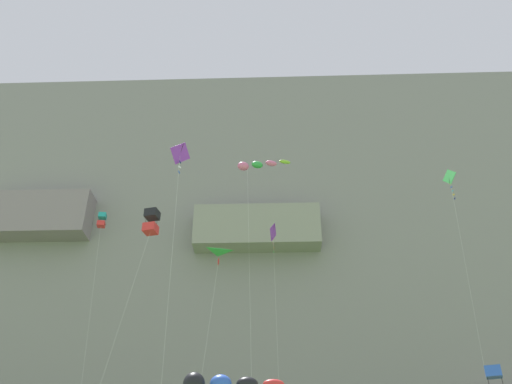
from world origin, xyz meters
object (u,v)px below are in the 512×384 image
kite_box_upper_right (151,222)px  kite_delta_high_center (217,268)px  kite_diamond_near_cliff (451,188)px  kite_diamond_mid_left (273,240)px  kite_box_high_left (496,382)px  kite_box_upper_left (102,221)px  kite_windsock_front_field (256,165)px  kite_windsock_mid_center (218,384)px  kite_diamond_low_left (180,161)px

kite_box_upper_right → kite_delta_high_center: bearing=25.5°
kite_diamond_near_cliff → kite_diamond_mid_left: 16.76m
kite_box_high_left → kite_box_upper_right: (-21.47, 3.64, 12.62)m
kite_diamond_near_cliff → kite_diamond_mid_left: bearing=171.3°
kite_diamond_near_cliff → kite_delta_high_center: bearing=-169.1°
kite_box_high_left → kite_box_upper_right: 25.17m
kite_diamond_mid_left → kite_box_upper_left: bearing=177.0°
kite_box_high_left → kite_windsock_front_field: size_ratio=0.34×
kite_box_upper_left → kite_windsock_mid_center: (14.29, -24.50, -20.52)m
kite_diamond_low_left → kite_box_upper_left: 16.50m
kite_delta_high_center → kite_windsock_mid_center: kite_delta_high_center is taller
kite_diamond_low_left → kite_diamond_near_cliff: (22.90, 9.76, 3.42)m
kite_diamond_low_left → kite_diamond_mid_left: (6.75, 12.24, -0.31)m
kite_windsock_mid_center → kite_diamond_near_cliff: bearing=49.1°
kite_box_high_left → kite_box_upper_right: bearing=170.4°
kite_box_high_left → kite_diamond_near_cliff: (3.89, 9.89, 19.09)m
kite_box_upper_right → kite_diamond_low_left: bearing=-55.0°
kite_box_upper_left → kite_delta_high_center: kite_box_upper_left is taller
kite_box_upper_left → kite_diamond_mid_left: bearing=-3.0°
kite_box_upper_left → kite_diamond_mid_left: kite_box_upper_left is taller
kite_box_high_left → kite_delta_high_center: size_ratio=0.54×
kite_box_high_left → kite_delta_high_center: (-16.63, 5.95, 9.83)m
kite_diamond_near_cliff → kite_diamond_low_left: bearing=-156.9°
kite_delta_high_center → kite_diamond_mid_left: bearing=55.7°
kite_box_high_left → kite_diamond_near_cliff: bearing=68.5°
kite_box_upper_right → kite_windsock_front_field: kite_windsock_front_field is taller
kite_box_high_left → kite_windsock_mid_center: 18.50m
kite_windsock_mid_center → kite_box_upper_left: bearing=120.2°
kite_box_upper_left → kite_diamond_mid_left: 16.73m
kite_diamond_low_left → kite_box_high_left: kite_diamond_low_left is taller
kite_diamond_low_left → kite_windsock_front_field: (5.24, 9.64, 6.23)m
kite_diamond_near_cliff → kite_diamond_mid_left: kite_diamond_near_cliff is taller
kite_diamond_mid_left → kite_windsock_front_field: bearing=-120.1°
kite_diamond_near_cliff → kite_box_high_left: bearing=-111.5°
kite_delta_high_center → kite_diamond_mid_left: size_ratio=0.75×
kite_box_upper_left → kite_delta_high_center: 16.37m
kite_delta_high_center → kite_box_upper_right: kite_box_upper_right is taller
kite_delta_high_center → kite_box_upper_right: (-4.84, -2.31, 2.79)m
kite_diamond_low_left → kite_box_upper_right: bearing=125.0°
kite_box_high_left → kite_diamond_mid_left: size_ratio=0.40×
kite_windsock_mid_center → kite_box_upper_right: bearing=115.2°
kite_box_high_left → kite_box_upper_right: size_ratio=0.46×
kite_box_upper_left → kite_box_upper_right: 13.22m
kite_box_upper_left → kite_box_upper_right: (7.28, -9.58, -5.46)m
kite_diamond_near_cliff → kite_windsock_mid_center: size_ratio=3.86×
kite_diamond_low_left → kite_box_upper_left: kite_box_upper_left is taller
kite_diamond_low_left → kite_box_upper_right: (-2.46, 3.51, -3.05)m
kite_box_high_left → kite_windsock_front_field: 27.65m
kite_diamond_low_left → kite_diamond_mid_left: 13.98m
kite_diamond_near_cliff → kite_windsock_front_field: 17.88m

